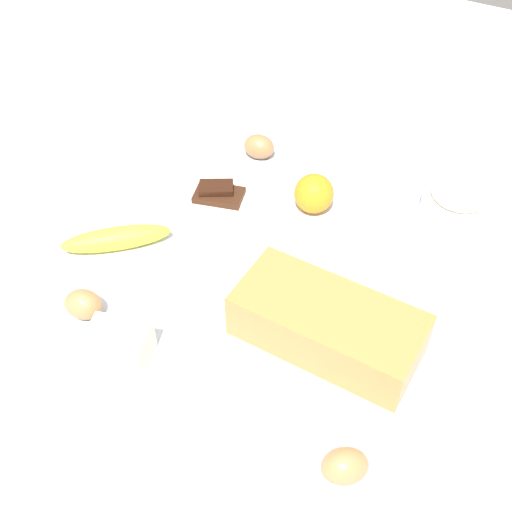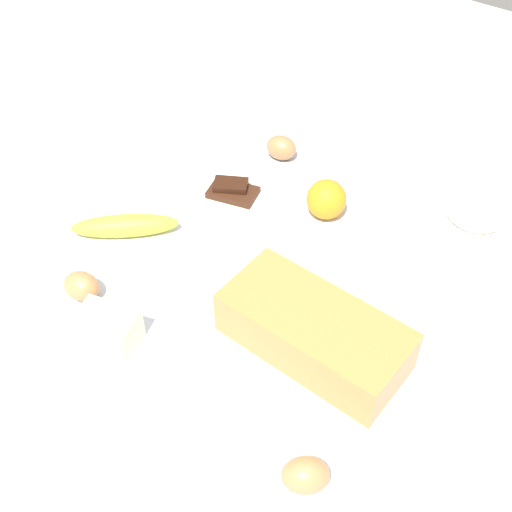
% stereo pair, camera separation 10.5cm
% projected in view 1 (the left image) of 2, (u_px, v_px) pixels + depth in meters
% --- Properties ---
extents(ground_plane, '(2.40, 2.40, 0.02)m').
position_uv_depth(ground_plane, '(256.00, 277.00, 1.12)').
color(ground_plane, silver).
extents(loaf_pan, '(0.29, 0.14, 0.08)m').
position_uv_depth(loaf_pan, '(328.00, 324.00, 0.98)').
color(loaf_pan, '#B77A3D').
rests_on(loaf_pan, ground_plane).
extents(flour_bowl, '(0.13, 0.13, 0.07)m').
position_uv_depth(flour_bowl, '(458.00, 201.00, 1.19)').
color(flour_bowl, silver).
rests_on(flour_bowl, ground_plane).
extents(banana, '(0.17, 0.16, 0.04)m').
position_uv_depth(banana, '(116.00, 239.00, 1.14)').
color(banana, yellow).
rests_on(banana, ground_plane).
extents(orange_fruit, '(0.07, 0.07, 0.07)m').
position_uv_depth(orange_fruit, '(314.00, 193.00, 1.20)').
color(orange_fruit, orange).
rests_on(orange_fruit, ground_plane).
extents(butter_block, '(0.10, 0.09, 0.06)m').
position_uv_depth(butter_block, '(119.00, 346.00, 0.97)').
color(butter_block, '#F4EDB2').
rests_on(butter_block, ground_plane).
extents(egg_near_butter, '(0.07, 0.06, 0.05)m').
position_uv_depth(egg_near_butter, '(83.00, 304.00, 1.03)').
color(egg_near_butter, '#B07748').
rests_on(egg_near_butter, ground_plane).
extents(egg_beside_bowl, '(0.08, 0.08, 0.05)m').
position_uv_depth(egg_beside_bowl, '(345.00, 466.00, 0.84)').
color(egg_beside_bowl, '#B07748').
rests_on(egg_beside_bowl, ground_plane).
extents(egg_loose, '(0.07, 0.06, 0.05)m').
position_uv_depth(egg_loose, '(259.00, 146.00, 1.33)').
color(egg_loose, '#A46E42').
rests_on(egg_loose, ground_plane).
extents(chocolate_plate, '(0.13, 0.13, 0.03)m').
position_uv_depth(chocolate_plate, '(219.00, 197.00, 1.24)').
color(chocolate_plate, silver).
rests_on(chocolate_plate, ground_plane).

